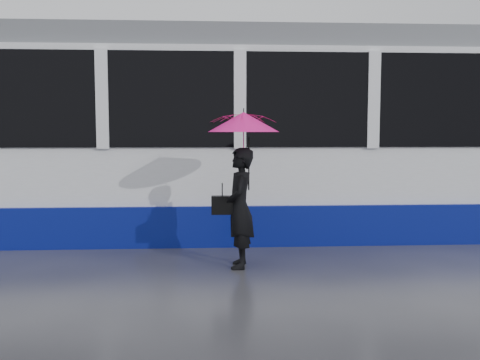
{
  "coord_description": "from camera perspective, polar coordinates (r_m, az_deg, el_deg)",
  "views": [
    {
      "loc": [
        0.78,
        -6.63,
        1.72
      ],
      "look_at": [
        1.2,
        0.28,
        1.1
      ],
      "focal_mm": 40.0,
      "sensor_mm": 36.0,
      "label": 1
    }
  ],
  "objects": [
    {
      "name": "rails",
      "position": [
        9.33,
        -8.23,
        -5.51
      ],
      "size": [
        34.0,
        1.51,
        0.02
      ],
      "color": "#3F3D38",
      "rests_on": "ground"
    },
    {
      "name": "umbrella",
      "position": [
        6.71,
        0.39,
        4.72
      ],
      "size": [
        0.95,
        0.95,
        1.03
      ],
      "rotation": [
        0.0,
        0.0,
        -0.06
      ],
      "color": "#FF1561",
      "rests_on": "ground"
    },
    {
      "name": "tram",
      "position": [
        9.19,
        -9.88,
        4.53
      ],
      "size": [
        26.0,
        2.56,
        3.35
      ],
      "color": "white",
      "rests_on": "ground"
    },
    {
      "name": "woman",
      "position": [
        6.78,
        -0.04,
        -3.0
      ],
      "size": [
        0.4,
        0.58,
        1.53
      ],
      "primitive_type": "imported",
      "rotation": [
        0.0,
        0.0,
        -1.63
      ],
      "color": "black",
      "rests_on": "ground"
    },
    {
      "name": "handbag",
      "position": [
        6.78,
        -1.9,
        -2.67
      ],
      "size": [
        0.28,
        0.13,
        0.42
      ],
      "rotation": [
        0.0,
        0.0,
        -0.06
      ],
      "color": "black",
      "rests_on": "ground"
    },
    {
      "name": "ground",
      "position": [
        6.9,
        -9.97,
        -9.4
      ],
      "size": [
        90.0,
        90.0,
        0.0
      ],
      "primitive_type": "plane",
      "color": "#29292E",
      "rests_on": "ground"
    }
  ]
}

